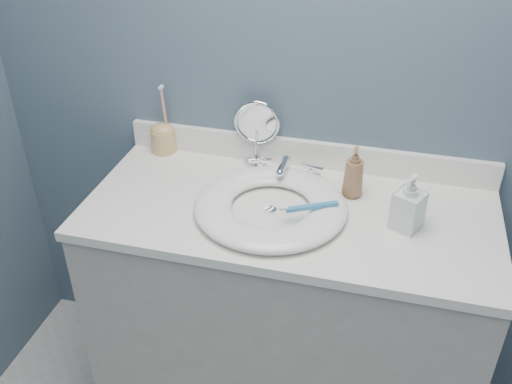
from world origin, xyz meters
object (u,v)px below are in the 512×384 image
(soap_bottle_amber, at_px, (354,172))
(toothbrush_holder, at_px, (163,137))
(makeup_mirror, at_px, (257,130))
(soap_bottle_clear, at_px, (409,202))

(soap_bottle_amber, distance_m, toothbrush_holder, 0.67)
(makeup_mirror, height_order, soap_bottle_amber, makeup_mirror)
(soap_bottle_amber, distance_m, soap_bottle_clear, 0.21)
(soap_bottle_amber, height_order, soap_bottle_clear, soap_bottle_clear)
(soap_bottle_clear, distance_m, toothbrush_holder, 0.86)
(makeup_mirror, distance_m, toothbrush_holder, 0.34)
(soap_bottle_amber, bearing_deg, makeup_mirror, 162.41)
(soap_bottle_clear, height_order, toothbrush_holder, toothbrush_holder)
(soap_bottle_clear, bearing_deg, soap_bottle_amber, 168.90)
(soap_bottle_clear, bearing_deg, toothbrush_holder, -170.21)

